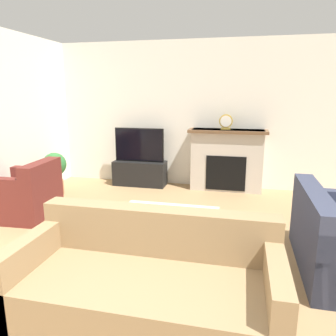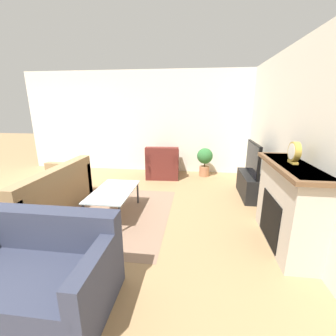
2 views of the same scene
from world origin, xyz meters
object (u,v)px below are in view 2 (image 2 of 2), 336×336
Objects in this scene: couch_sectional at (42,198)px; mantel_clock at (294,152)px; coffee_table at (113,193)px; tv at (253,159)px; couch_loveseat at (36,276)px; armchair_by_window at (163,165)px; potted_plant at (205,159)px.

mantel_clock is (0.35, 3.77, 0.97)m from couch_sectional.
couch_sectional is 1.81× the size of coffee_table.
tv is at bearing 108.68° from couch_sectional.
couch_loveseat is 3.10m from mantel_clock.
armchair_by_window is 1.10m from potted_plant.
couch_sectional is at bearing -84.47° from coffee_table.
couch_loveseat is 1.91× the size of potted_plant.
tv is 0.67× the size of couch_loveseat.
couch_loveseat is 4.03m from armchair_by_window.
mantel_clock is at bearing 18.60° from potted_plant.
couch_sectional is at bearing -48.08° from potted_plant.
couch_loveseat reaches higher than coffee_table.
coffee_table is 1.49× the size of potted_plant.
couch_sectional is at bearing 124.25° from couch_loveseat.
couch_loveseat is at bearing -21.60° from potted_plant.
couch_loveseat is (1.68, 1.14, 0.01)m from couch_sectional.
couch_sectional is 1.24m from coffee_table.
coffee_table is (-0.12, 1.23, 0.11)m from couch_sectional.
coffee_table is at bearing -33.33° from potted_plant.
couch_loveseat is 5.26× the size of mantel_clock.
tv is at bearing 34.94° from potted_plant.
mantel_clock is (-1.32, 2.63, 0.96)m from couch_loveseat.
couch_sectional is at bearing -95.35° from mantel_clock.
potted_plant is (-1.27, -0.89, -0.33)m from tv.
couch_loveseat is (2.93, -2.55, -0.50)m from tv.
tv is 1.12× the size of armchair_by_window.
armchair_by_window is at bearing 143.12° from couch_sectional.
mantel_clock is at bearing 124.24° from armchair_by_window.
couch_sectional and armchair_by_window have the same top height.
couch_sectional reaches higher than coffee_table.
tv is 2.74m from coffee_table.
mantel_clock is at bearing 84.65° from couch_sectional.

